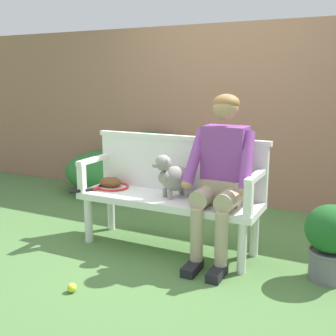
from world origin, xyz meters
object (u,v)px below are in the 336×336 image
object	(u,v)px
garden_bench	(168,204)
tennis_racket	(110,187)
dog_on_bench	(172,176)
baseball_glove	(110,182)
person_seated	(221,171)
potted_plant	(330,239)
tennis_ball	(72,288)

from	to	relation	value
garden_bench	tennis_racket	size ratio (longest dim) A/B	2.85
garden_bench	dog_on_bench	distance (m)	0.25
tennis_racket	baseball_glove	distance (m)	0.06
person_seated	tennis_racket	size ratio (longest dim) A/B	2.41
person_seated	potted_plant	bearing A→B (deg)	0.79
baseball_glove	tennis_ball	bearing A→B (deg)	-68.57
dog_on_bench	tennis_racket	distance (m)	0.66
garden_bench	person_seated	bearing A→B (deg)	-1.28
garden_bench	person_seated	distance (m)	0.58
tennis_racket	baseball_glove	bearing A→B (deg)	123.75
tennis_racket	tennis_ball	bearing A→B (deg)	-71.12
baseball_glove	tennis_ball	world-z (taller)	baseball_glove
potted_plant	baseball_glove	bearing A→B (deg)	178.37
person_seated	tennis_ball	xyz separation A→B (m)	(-0.73, -0.98, -0.70)
tennis_racket	potted_plant	world-z (taller)	potted_plant
person_seated	dog_on_bench	distance (m)	0.44
dog_on_bench	tennis_racket	xyz separation A→B (m)	(-0.64, 0.02, -0.18)
dog_on_bench	tennis_racket	world-z (taller)	dog_on_bench
dog_on_bench	tennis_ball	bearing A→B (deg)	-106.68
person_seated	tennis_racket	xyz separation A→B (m)	(-1.07, 0.03, -0.26)
garden_bench	tennis_ball	world-z (taller)	garden_bench
garden_bench	tennis_ball	size ratio (longest dim) A/B	24.01
tennis_racket	dog_on_bench	bearing A→B (deg)	-1.41
person_seated	tennis_ball	world-z (taller)	person_seated
baseball_glove	potted_plant	size ratio (longest dim) A/B	0.39
garden_bench	baseball_glove	size ratio (longest dim) A/B	7.20
baseball_glove	potted_plant	distance (m)	1.95
tennis_racket	baseball_glove	xyz separation A→B (m)	(-0.03, 0.04, 0.04)
dog_on_bench	tennis_racket	size ratio (longest dim) A/B	0.67
garden_bench	tennis_ball	bearing A→B (deg)	-104.50
garden_bench	potted_plant	bearing A→B (deg)	0.04
garden_bench	person_seated	xyz separation A→B (m)	(0.48, -0.01, 0.33)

